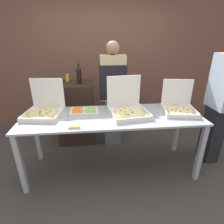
{
  "coord_description": "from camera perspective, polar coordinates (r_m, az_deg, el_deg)",
  "views": [
    {
      "loc": [
        -0.22,
        -2.09,
        1.79
      ],
      "look_at": [
        0.0,
        0.0,
        0.9
      ],
      "focal_mm": 28.0,
      "sensor_mm": 36.0,
      "label": 1
    }
  ],
  "objects": [
    {
      "name": "person_guest_cap",
      "position": [
        2.91,
        31.73,
        2.69
      ],
      "size": [
        0.22,
        0.4,
        1.82
      ],
      "rotation": [
        0.0,
        0.0,
        1.57
      ],
      "color": "black",
      "rests_on": "ground_plane"
    },
    {
      "name": "person_server_vest",
      "position": [
        2.92,
        0.23,
        7.04
      ],
      "size": [
        0.42,
        0.24,
        1.76
      ],
      "rotation": [
        0.0,
        0.0,
        3.14
      ],
      "color": "slate",
      "rests_on": "ground_plane"
    },
    {
      "name": "pizza_box_far_right",
      "position": [
        2.48,
        -21.19,
        1.05
      ],
      "size": [
        0.51,
        0.52,
        0.45
      ],
      "rotation": [
        0.0,
        0.0,
        -0.14
      ],
      "color": "white",
      "rests_on": "buffet_table"
    },
    {
      "name": "sideboard_podium",
      "position": [
        3.26,
        -11.39,
        -0.07
      ],
      "size": [
        0.64,
        0.58,
        1.09
      ],
      "color": "black",
      "rests_on": "ground_plane"
    },
    {
      "name": "pizza_box_near_right",
      "position": [
        2.58,
        20.92,
        1.75
      ],
      "size": [
        0.48,
        0.5,
        0.41
      ],
      "rotation": [
        0.0,
        0.0,
        -0.17
      ],
      "color": "white",
      "rests_on": "buffet_table"
    },
    {
      "name": "pizza_box_far_left",
      "position": [
        2.35,
        5.11,
        1.53
      ],
      "size": [
        0.54,
        0.56,
        0.47
      ],
      "rotation": [
        0.0,
        0.0,
        0.14
      ],
      "color": "white",
      "rests_on": "buffet_table"
    },
    {
      "name": "ground_plane",
      "position": [
        2.76,
        0.0,
        -17.57
      ],
      "size": [
        16.0,
        16.0,
        0.0
      ],
      "primitive_type": "plane",
      "color": "#423D38"
    },
    {
      "name": "brick_wall_behind",
      "position": [
        3.82,
        -2.77,
        16.95
      ],
      "size": [
        10.0,
        0.06,
        2.8
      ],
      "color": "brown",
      "rests_on": "ground_plane"
    },
    {
      "name": "veggie_tray",
      "position": [
        2.43,
        -9.04,
        0.43
      ],
      "size": [
        0.38,
        0.25,
        0.05
      ],
      "color": "white",
      "rests_on": "buffet_table"
    },
    {
      "name": "soda_can_colored",
      "position": [
        3.24,
        -14.37,
        10.76
      ],
      "size": [
        0.07,
        0.07,
        0.12
      ],
      "color": "gold",
      "rests_on": "sideboard_podium"
    },
    {
      "name": "buffet_table",
      "position": [
        2.34,
        0.0,
        -3.41
      ],
      "size": [
        2.34,
        0.78,
        0.85
      ],
      "color": "#A8AAB2",
      "rests_on": "ground_plane"
    },
    {
      "name": "soda_can_silver",
      "position": [
        2.91,
        -16.71,
        9.18
      ],
      "size": [
        0.07,
        0.07,
        0.12
      ],
      "color": "silver",
      "rests_on": "sideboard_podium"
    },
    {
      "name": "paper_plate_front_right",
      "position": [
        2.07,
        -12.1,
        -4.15
      ],
      "size": [
        0.21,
        0.21,
        0.03
      ],
      "color": "white",
      "rests_on": "buffet_table"
    },
    {
      "name": "soda_bottle",
      "position": [
        3.01,
        -10.72,
        11.95
      ],
      "size": [
        0.08,
        0.08,
        0.35
      ],
      "color": "black",
      "rests_on": "sideboard_podium"
    }
  ]
}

